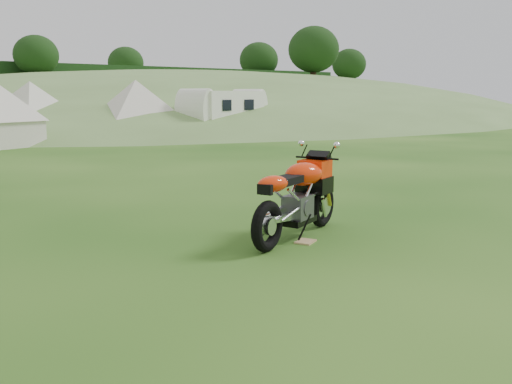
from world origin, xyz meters
TOP-DOWN VIEW (x-y plane):
  - ground at (0.00, 0.00)m, footprint 120.00×120.00m
  - hillside at (24.00, 40.00)m, footprint 80.00×64.00m
  - hedgerow at (24.00, 40.00)m, footprint 36.00×1.20m
  - sport_motorcycle at (1.03, 1.09)m, footprint 2.22×1.23m
  - plywood_board at (0.95, 0.83)m, footprint 0.34×0.31m
  - tent_mid at (4.31, 22.13)m, footprint 3.90×3.90m
  - tent_right at (8.00, 19.12)m, footprint 3.22×3.22m
  - caravan at (11.57, 17.33)m, footprint 4.93×3.00m

SIDE VIEW (x-z plane):
  - ground at x=0.00m, z-range 0.00..0.00m
  - hillside at x=24.00m, z-range -4.00..4.00m
  - hedgerow at x=24.00m, z-range -4.30..4.30m
  - plywood_board at x=0.95m, z-range 0.00..0.02m
  - sport_motorcycle at x=1.03m, z-range 0.00..1.30m
  - caravan at x=11.57m, z-range 0.00..2.15m
  - tent_mid at x=4.31m, z-range 0.00..2.57m
  - tent_right at x=8.00m, z-range 0.00..2.61m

